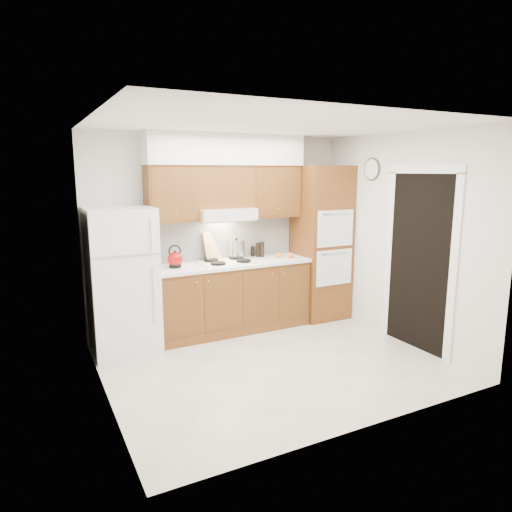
% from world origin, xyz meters
% --- Properties ---
extents(floor, '(3.60, 3.60, 0.00)m').
position_xyz_m(floor, '(0.00, 0.00, 0.00)').
color(floor, beige).
rests_on(floor, ground).
extents(ceiling, '(3.60, 3.60, 0.00)m').
position_xyz_m(ceiling, '(0.00, 0.00, 2.60)').
color(ceiling, white).
rests_on(ceiling, wall_back).
extents(wall_back, '(3.60, 0.02, 2.60)m').
position_xyz_m(wall_back, '(0.00, 1.50, 1.30)').
color(wall_back, silver).
rests_on(wall_back, floor).
extents(wall_left, '(0.02, 3.00, 2.60)m').
position_xyz_m(wall_left, '(-1.80, 0.00, 1.30)').
color(wall_left, silver).
rests_on(wall_left, floor).
extents(wall_right, '(0.02, 3.00, 2.60)m').
position_xyz_m(wall_right, '(1.80, 0.00, 1.30)').
color(wall_right, silver).
rests_on(wall_right, floor).
extents(fridge, '(0.75, 0.72, 1.72)m').
position_xyz_m(fridge, '(-1.41, 1.14, 0.86)').
color(fridge, white).
rests_on(fridge, floor).
extents(base_cabinets, '(2.11, 0.60, 0.90)m').
position_xyz_m(base_cabinets, '(0.02, 1.20, 0.45)').
color(base_cabinets, brown).
rests_on(base_cabinets, floor).
extents(countertop, '(2.13, 0.62, 0.04)m').
position_xyz_m(countertop, '(0.03, 1.19, 0.92)').
color(countertop, white).
rests_on(countertop, base_cabinets).
extents(backsplash, '(2.11, 0.03, 0.56)m').
position_xyz_m(backsplash, '(0.02, 1.49, 1.22)').
color(backsplash, white).
rests_on(backsplash, countertop).
extents(oven_cabinet, '(0.70, 0.65, 2.20)m').
position_xyz_m(oven_cabinet, '(1.44, 1.18, 1.10)').
color(oven_cabinet, brown).
rests_on(oven_cabinet, floor).
extents(upper_cab_left, '(0.63, 0.33, 0.70)m').
position_xyz_m(upper_cab_left, '(-0.71, 1.33, 1.85)').
color(upper_cab_left, brown).
rests_on(upper_cab_left, wall_back).
extents(upper_cab_right, '(0.73, 0.33, 0.70)m').
position_xyz_m(upper_cab_right, '(0.72, 1.33, 1.85)').
color(upper_cab_right, brown).
rests_on(upper_cab_right, wall_back).
extents(range_hood, '(0.75, 0.45, 0.15)m').
position_xyz_m(range_hood, '(-0.02, 1.27, 1.57)').
color(range_hood, silver).
rests_on(range_hood, wall_back).
extents(upper_cab_over_hood, '(0.75, 0.33, 0.55)m').
position_xyz_m(upper_cab_over_hood, '(-0.02, 1.33, 1.92)').
color(upper_cab_over_hood, brown).
rests_on(upper_cab_over_hood, range_hood).
extents(soffit, '(2.13, 0.36, 0.40)m').
position_xyz_m(soffit, '(0.03, 1.32, 2.40)').
color(soffit, silver).
rests_on(soffit, wall_back).
extents(cooktop, '(0.74, 0.50, 0.01)m').
position_xyz_m(cooktop, '(-0.02, 1.21, 0.95)').
color(cooktop, white).
rests_on(cooktop, countertop).
extents(doorway, '(0.02, 0.90, 2.10)m').
position_xyz_m(doorway, '(1.79, -0.35, 1.05)').
color(doorway, black).
rests_on(doorway, floor).
extents(wall_clock, '(0.02, 0.30, 0.30)m').
position_xyz_m(wall_clock, '(1.79, 0.55, 2.15)').
color(wall_clock, '#3F3833').
rests_on(wall_clock, wall_right).
extents(kettle, '(0.25, 0.25, 0.19)m').
position_xyz_m(kettle, '(-0.74, 1.20, 1.04)').
color(kettle, maroon).
rests_on(kettle, countertop).
extents(cutting_board, '(0.30, 0.20, 0.38)m').
position_xyz_m(cutting_board, '(-0.14, 1.45, 1.14)').
color(cutting_board, tan).
rests_on(cutting_board, countertop).
extents(stock_pot, '(0.27, 0.27, 0.22)m').
position_xyz_m(stock_pot, '(0.19, 1.39, 1.08)').
color(stock_pot, '#B8B7BC').
rests_on(stock_pot, cooktop).
extents(condiment_a, '(0.06, 0.06, 0.22)m').
position_xyz_m(condiment_a, '(0.56, 1.34, 1.05)').
color(condiment_a, black).
rests_on(condiment_a, countertop).
extents(condiment_b, '(0.07, 0.07, 0.20)m').
position_xyz_m(condiment_b, '(0.52, 1.38, 1.04)').
color(condiment_b, black).
rests_on(condiment_b, countertop).
extents(condiment_c, '(0.06, 0.06, 0.14)m').
position_xyz_m(condiment_c, '(0.47, 1.45, 1.01)').
color(condiment_c, black).
rests_on(condiment_c, countertop).
extents(orange_near, '(0.10, 0.10, 0.07)m').
position_xyz_m(orange_near, '(0.88, 1.09, 0.98)').
color(orange_near, '#FF530D').
rests_on(orange_near, countertop).
extents(orange_far, '(0.09, 0.09, 0.07)m').
position_xyz_m(orange_far, '(0.75, 1.19, 0.98)').
color(orange_far, '#FB9A0D').
rests_on(orange_far, countertop).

